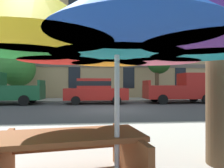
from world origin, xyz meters
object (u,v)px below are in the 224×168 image
Objects in this scene: sedan_red at (95,90)px; picnic_table at (69,156)px; pickup_green at (1,89)px; street_tree_middle at (159,60)px; pickup_red at (182,89)px; patio_umbrella at (117,35)px; street_tree_left at (16,68)px.

picnic_table is at bearing -92.71° from sedan_red.
sedan_red is 12.50m from picnic_table.
street_tree_middle is (11.96, 2.91, 2.45)m from pickup_green.
pickup_green is 12.81m from pickup_red.
pickup_green reaches higher than sedan_red.
street_tree_middle is 2.36× the size of picnic_table.
patio_umbrella reaches higher than picnic_table.
picnic_table is at bearing 158.84° from patio_umbrella.
street_tree_left is at bearing 110.67° from picnic_table.
patio_umbrella is (-5.57, -15.61, -1.53)m from street_tree_middle.
picnic_table is (-7.00, -12.48, -0.54)m from pickup_red.
sedan_red reaches higher than picnic_table.
street_tree_left is (-12.92, 3.23, 1.73)m from pickup_red.
street_tree_left is 16.94m from picnic_table.
street_tree_left is 17.22m from patio_umbrella.
street_tree_middle is at bearing 27.63° from sedan_red.
patio_umbrella is at bearing -21.16° from picnic_table.
sedan_red is at bearing -180.00° from pickup_red.
pickup_red is 1.55× the size of patio_umbrella.
pickup_green is at bearing -88.05° from street_tree_left.
picnic_table is at bearing -65.01° from pickup_green.
street_tree_left is 1.28× the size of patio_umbrella.
street_tree_left is (-0.11, 3.23, 1.73)m from pickup_green.
street_tree_middle reaches higher than street_tree_left.
patio_umbrella is 1.63× the size of picnic_table.
sedan_red is 2.19× the size of picnic_table.
pickup_green is 3.66m from street_tree_left.
street_tree_left reaches higher than pickup_green.
pickup_green is 1.55× the size of patio_umbrella.
street_tree_left is at bearing 112.18° from patio_umbrella.
pickup_red is at bearing 60.72° from picnic_table.
patio_umbrella is at bearing -63.31° from pickup_green.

